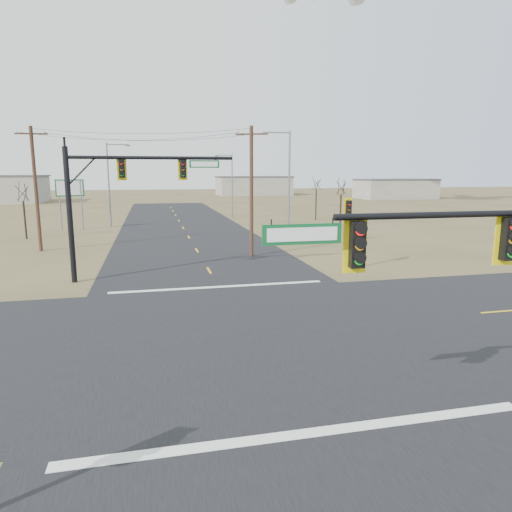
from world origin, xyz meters
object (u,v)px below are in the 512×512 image
Objects in this scene: streetlight_b at (231,182)px; bare_tree_d at (316,184)px; streetlight_a at (287,177)px; streetlight_c at (110,180)px; highway_sign at (70,194)px; mast_arm_near at (503,255)px; utility_pole_near at (251,190)px; bare_tree_c at (341,186)px; bare_tree_a at (22,191)px; mast_arm_far at (119,186)px; pedestal_signal_ne at (348,219)px; utility_pole_far at (36,188)px.

streetlight_b reaches higher than bare_tree_d.
streetlight_c is (-18.09, 11.05, -0.41)m from streetlight_a.
mast_arm_near is at bearing -81.98° from highway_sign.
utility_pole_near is 1.60× the size of bare_tree_c.
bare_tree_a is at bearing -132.76° from streetlight_b.
streetlight_a is 25.69m from bare_tree_a.
bare_tree_c is (33.74, 2.60, 0.18)m from bare_tree_a.
streetlight_a reaches higher than bare_tree_d.
mast_arm_far reaches higher than bare_tree_d.
bare_tree_d is (23.47, 30.39, -0.74)m from mast_arm_far.
bare_tree_c is (14.43, 16.58, -0.29)m from utility_pole_near.
streetlight_b is 1.46× the size of bare_tree_c.
streetlight_c is 1.61× the size of bare_tree_d.
utility_pole_near is at bearing -120.26° from bare_tree_d.
pedestal_signal_ne is at bearing 82.06° from mast_arm_near.
utility_pole_far is 1.02× the size of streetlight_c.
highway_sign is at bearing -172.39° from bare_tree_d.
bare_tree_c is (30.50, -3.88, 0.76)m from highway_sign.
pedestal_signal_ne is at bearing -82.15° from streetlight_c.
bare_tree_a is 33.84m from bare_tree_c.
utility_pole_far reaches higher than bare_tree_d.
utility_pole_near is at bearing -131.03° from bare_tree_c.
streetlight_c reaches higher than bare_tree_d.
streetlight_b is (-2.67, 18.12, -0.89)m from streetlight_a.
bare_tree_d is (30.38, 4.06, 0.86)m from highway_sign.
mast_arm_near is 0.99× the size of streetlight_a.
mast_arm_far is 1.60× the size of bare_tree_d.
bare_tree_a is (-7.44, -8.44, -0.89)m from streetlight_c.
highway_sign is at bearing 172.74° from bare_tree_c.
mast_arm_far is at bearing -62.92° from bare_tree_a.
pedestal_signal_ne is 32.54m from bare_tree_d.
streetlight_a is at bearing 84.94° from pedestal_signal_ne.
streetlight_b is (-1.33, 36.08, 1.54)m from pedestal_signal_ne.
streetlight_a is at bearing 36.56° from mast_arm_far.
streetlight_b reaches higher than pedestal_signal_ne.
bare_tree_a is at bearing 144.08° from utility_pole_near.
bare_tree_c reaches higher than bare_tree_d.
mast_arm_far is 0.92× the size of streetlight_a.
pedestal_signal_ne is at bearing -53.47° from utility_pole_near.
utility_pole_near is 29.71m from streetlight_b.
utility_pole_far reaches higher than bare_tree_a.
streetlight_c is at bearing 12.18° from highway_sign.
mast_arm_near is 1.07× the size of mast_arm_far.
pedestal_signal_ne is 0.49× the size of streetlight_c.
pedestal_signal_ne is 18.18m from streetlight_a.
highway_sign is (-17.02, 44.85, -0.38)m from mast_arm_near.
streetlight_b is 16.88m from bare_tree_c.
mast_arm_near is at bearing -108.22° from bare_tree_c.
utility_pole_near reaches higher than highway_sign.
utility_pole_near is 26.05m from highway_sign.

